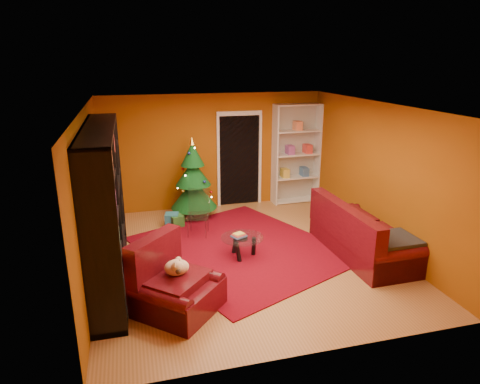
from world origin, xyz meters
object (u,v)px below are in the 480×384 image
object	(u,v)px
rug	(241,248)
gift_box_green	(176,221)
gift_box_teal	(172,220)
media_unit	(105,207)
armchair	(178,283)
white_bookshelf	(296,154)
acrylic_chair	(198,216)
dog	(177,267)
coffee_table	(242,247)
sofa	(364,229)
christmas_tree	(193,179)

from	to	relation	value
rug	gift_box_green	bearing A→B (deg)	126.60
gift_box_teal	gift_box_green	size ratio (longest dim) A/B	1.08
media_unit	armchair	xyz separation A→B (m)	(0.92, -1.16, -0.79)
gift_box_green	white_bookshelf	bearing A→B (deg)	17.34
gift_box_teal	white_bookshelf	world-z (taller)	white_bookshelf
rug	acrylic_chair	xyz separation A→B (m)	(-0.65, 0.79, 0.40)
gift_box_green	dog	world-z (taller)	dog
gift_box_teal	coffee_table	size ratio (longest dim) A/B	0.36
gift_box_green	sofa	bearing A→B (deg)	-34.72
armchair	sofa	xyz separation A→B (m)	(3.37, 0.96, 0.06)
dog	acrylic_chair	bearing A→B (deg)	27.15
sofa	gift_box_green	bearing A→B (deg)	54.20
acrylic_chair	sofa	bearing A→B (deg)	-11.81
gift_box_teal	dog	bearing A→B (deg)	-94.52
white_bookshelf	coffee_table	xyz separation A→B (m)	(-2.03, -2.63, -0.97)
media_unit	gift_box_green	distance (m)	2.53
gift_box_green	dog	xyz separation A→B (m)	(-0.33, -3.01, 0.50)
rug	acrylic_chair	bearing A→B (deg)	129.44
gift_box_green	christmas_tree	bearing A→B (deg)	48.48
gift_box_teal	acrylic_chair	size ratio (longest dim) A/B	0.33
rug	coffee_table	bearing A→B (deg)	-100.38
dog	gift_box_teal	bearing A→B (deg)	38.37
media_unit	christmas_tree	world-z (taller)	media_unit
gift_box_green	dog	distance (m)	3.06
christmas_tree	gift_box_teal	xyz separation A→B (m)	(-0.53, -0.43, -0.73)
media_unit	sofa	size ratio (longest dim) A/B	1.41
gift_box_teal	armchair	bearing A→B (deg)	-94.37
armchair	christmas_tree	bearing A→B (deg)	30.68
rug	acrylic_chair	world-z (taller)	acrylic_chair
christmas_tree	media_unit	bearing A→B (deg)	-124.95
dog	white_bookshelf	bearing A→B (deg)	2.87
gift_box_teal	coffee_table	bearing A→B (deg)	-59.88
rug	christmas_tree	xyz separation A→B (m)	(-0.56, 1.87, 0.85)
armchair	dog	bearing A→B (deg)	45.00
white_bookshelf	rug	bearing A→B (deg)	-132.06
gift_box_green	acrylic_chair	xyz separation A→B (m)	(0.36, -0.57, 0.29)
gift_box_green	gift_box_teal	bearing A→B (deg)	135.62
gift_box_green	white_bookshelf	xyz separation A→B (m)	(2.98, 0.93, 1.04)
gift_box_teal	white_bookshelf	size ratio (longest dim) A/B	0.11
rug	christmas_tree	distance (m)	2.13
sofa	coffee_table	world-z (taller)	sofa
christmas_tree	gift_box_teal	distance (m)	1.00
christmas_tree	coffee_table	bearing A→B (deg)	-77.31
dog	sofa	size ratio (longest dim) A/B	0.18
coffee_table	acrylic_chair	xyz separation A→B (m)	(-0.59, 1.13, 0.22)
rug	armchair	distance (m)	2.21
rug	christmas_tree	bearing A→B (deg)	106.64
christmas_tree	acrylic_chair	bearing A→B (deg)	-94.86
armchair	sofa	distance (m)	3.51
media_unit	coffee_table	bearing A→B (deg)	6.02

